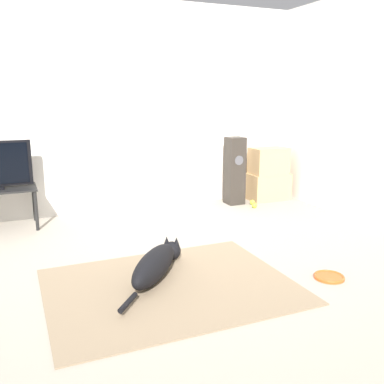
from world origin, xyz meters
The scene contains 10 objects.
ground_plane centered at (0.00, 0.00, 0.00)m, with size 12.00×12.00×0.00m, color #9E9384.
wall_back centered at (0.00, 2.10, 1.27)m, with size 8.00×0.06×2.55m.
area_rug centered at (-0.03, -0.29, 0.01)m, with size 1.83×1.42×0.01m.
dog centered at (-0.08, -0.11, 0.13)m, with size 0.76×0.91×0.24m.
frisbee centered at (1.19, -0.64, 0.01)m, with size 0.24×0.24×0.03m.
cardboard_box_lower centered at (2.20, 1.81, 0.18)m, with size 0.55×0.37×0.36m.
cardboard_box_upper centered at (2.19, 1.80, 0.54)m, with size 0.49×0.33×0.36m.
floor_speaker centered at (1.65, 1.78, 0.45)m, with size 0.22×0.23×0.89m.
tennis_ball_by_boxes centered at (1.78, 1.46, 0.03)m, with size 0.07×0.07×0.07m.
tennis_ball_near_speaker centered at (1.84, 1.62, 0.03)m, with size 0.07×0.07×0.07m.
Camera 1 is at (-1.06, -3.13, 1.43)m, focal length 40.00 mm.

